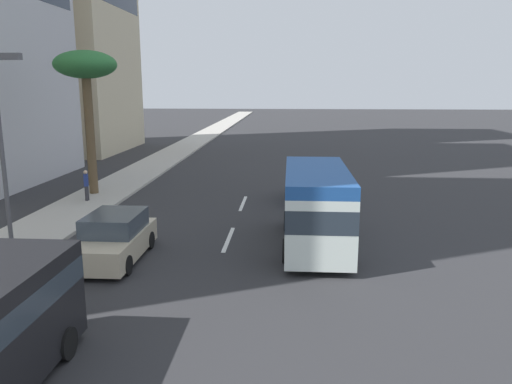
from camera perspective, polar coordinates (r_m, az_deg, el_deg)
The scene contains 10 objects.
ground_plane at distance 34.62m, azimuth -0.04°, elevation 2.27°, with size 198.00×198.00×0.00m, color #2D2D30.
sidewalk_right at distance 36.01m, azimuth -12.64°, elevation 2.48°, with size 162.00×3.19×0.15m, color #B2ADA3.
lane_stripe_mid at distance 19.56m, azimuth -3.18°, elevation -5.44°, with size 3.20×0.16×0.01m, color silver.
lane_stripe_far at distance 25.43m, azimuth -1.49°, elevation -1.30°, with size 3.20×0.16×0.01m, color silver.
car_lead at distance 26.02m, azimuth 6.26°, elevation 0.70°, with size 4.11×1.86×1.68m.
car_second at distance 17.79m, azimuth -15.97°, elevation -5.14°, with size 4.24×1.94×1.61m.
minibus_third at distance 18.46m, azimuth 6.92°, elevation -1.42°, with size 6.60×2.40×2.92m.
pedestrian_mid_block at distance 26.68m, azimuth -18.90°, elevation 0.87°, with size 0.38×0.32×1.57m.
palm_tree at distance 28.06m, azimuth -18.96°, elevation 13.02°, with size 3.22×3.22×7.56m.
street_lamp at distance 17.45m, azimuth -26.97°, elevation 5.64°, with size 0.24×0.97×6.76m.
Camera 1 is at (-2.54, -2.34, 5.88)m, focal length 34.86 mm.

